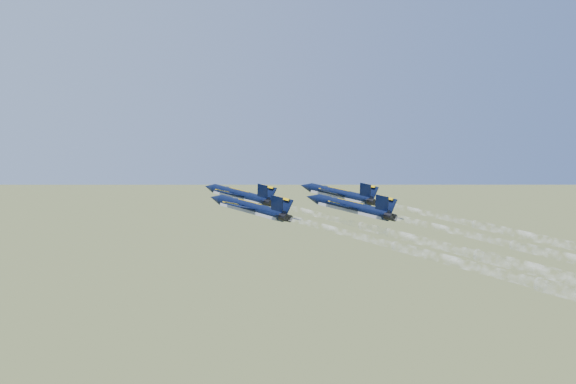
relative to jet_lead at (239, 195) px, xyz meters
name	(u,v)px	position (x,y,z in m)	size (l,w,h in m)	color
jet_lead	(239,195)	(0.00, 0.00, 0.00)	(10.67, 14.89, 4.10)	black
jet_left	(250,208)	(-4.22, -13.56, 0.00)	(10.67, 14.89, 4.10)	black
jet_right	(338,194)	(14.24, -5.77, 0.00)	(10.67, 14.89, 4.10)	black
jet_slot	(350,207)	(8.16, -19.09, 0.00)	(10.67, 14.89, 4.10)	black
smoke_trail_lead	(576,232)	(19.40, -46.89, 0.03)	(27.45, 63.39, 2.25)	white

